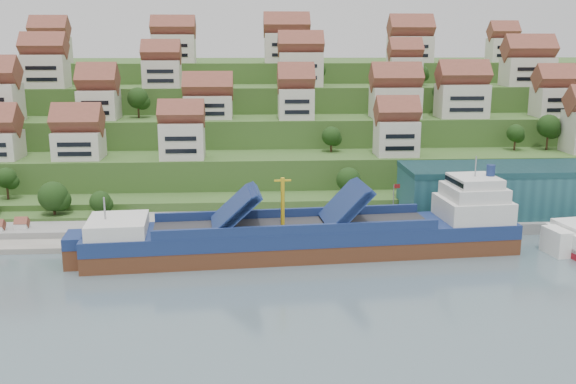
{
  "coord_description": "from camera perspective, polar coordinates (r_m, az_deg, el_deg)",
  "views": [
    {
      "loc": [
        -10.14,
        -110.2,
        37.22
      ],
      "look_at": [
        -2.43,
        14.0,
        8.0
      ],
      "focal_mm": 40.0,
      "sensor_mm": 36.0,
      "label": 1
    }
  ],
  "objects": [
    {
      "name": "quay",
      "position": [
        133.75,
        9.62,
        -2.64
      ],
      "size": [
        180.0,
        14.0,
        2.2
      ],
      "primitive_type": "cube",
      "color": "gray",
      "rests_on": "ground"
    },
    {
      "name": "hillside_village",
      "position": [
        173.23,
        -0.01,
        9.23
      ],
      "size": [
        159.27,
        63.4,
        28.7
      ],
      "color": "beige",
      "rests_on": "ground"
    },
    {
      "name": "pebble_beach",
      "position": [
        136.28,
        -24.01,
        -3.6
      ],
      "size": [
        45.0,
        20.0,
        1.0
      ],
      "primitive_type": "cube",
      "color": "gray",
      "rests_on": "ground"
    },
    {
      "name": "hillside_trees",
      "position": [
        155.92,
        -3.85,
        5.69
      ],
      "size": [
        140.44,
        62.23,
        30.52
      ],
      "color": "#1E3D14",
      "rests_on": "ground"
    },
    {
      "name": "warehouse",
      "position": [
        144.72,
        21.97,
        0.27
      ],
      "size": [
        60.0,
        15.0,
        10.0
      ],
      "primitive_type": "cube",
      "color": "#21535B",
      "rests_on": "quay"
    },
    {
      "name": "cargo_ship",
      "position": [
        115.0,
        2.53,
        -3.99
      ],
      "size": [
        77.09,
        17.86,
        16.92
      ],
      "rotation": [
        0.0,
        0.0,
        0.08
      ],
      "color": "#562E1A",
      "rests_on": "ground"
    },
    {
      "name": "flagpole",
      "position": [
        127.15,
        9.39,
        -0.77
      ],
      "size": [
        1.28,
        0.16,
        8.0
      ],
      "color": "gray",
      "rests_on": "quay"
    },
    {
      "name": "hillside",
      "position": [
        215.64,
        -0.84,
        6.14
      ],
      "size": [
        260.0,
        128.0,
        31.0
      ],
      "color": "#2D4C1E",
      "rests_on": "ground"
    },
    {
      "name": "ground",
      "position": [
        116.76,
        1.62,
        -5.38
      ],
      "size": [
        300.0,
        300.0,
        0.0
      ],
      "primitive_type": "plane",
      "color": "slate",
      "rests_on": "ground"
    }
  ]
}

